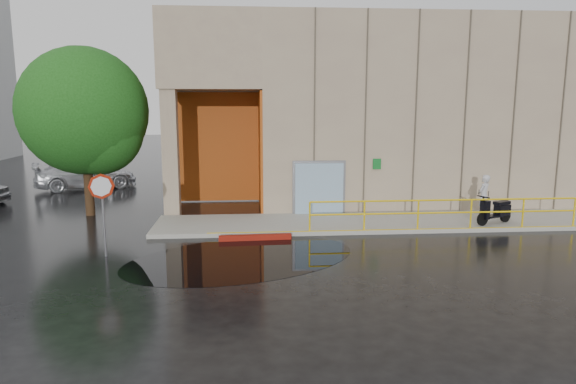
# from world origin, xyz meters

# --- Properties ---
(ground) EXTENTS (120.00, 120.00, 0.00)m
(ground) POSITION_xyz_m (0.00, 0.00, 0.00)
(ground) COLOR black
(ground) RESTS_ON ground
(sidewalk) EXTENTS (20.00, 3.00, 0.15)m
(sidewalk) POSITION_xyz_m (4.00, 4.50, 0.07)
(sidewalk) COLOR gray
(sidewalk) RESTS_ON ground
(building) EXTENTS (20.00, 10.17, 8.00)m
(building) POSITION_xyz_m (5.10, 10.98, 4.21)
(building) COLOR gray
(building) RESTS_ON ground
(guardrail) EXTENTS (9.56, 0.06, 1.03)m
(guardrail) POSITION_xyz_m (4.25, 3.15, 0.68)
(guardrail) COLOR yellow
(guardrail) RESTS_ON sidewalk
(person) EXTENTS (0.72, 0.69, 1.66)m
(person) POSITION_xyz_m (6.32, 4.62, 0.98)
(person) COLOR #B8B7BC
(person) RESTS_ON sidewalk
(scooter) EXTENTS (1.70, 1.15, 1.29)m
(scooter) POSITION_xyz_m (6.31, 3.64, 0.89)
(scooter) COLOR black
(scooter) RESTS_ON sidewalk
(stop_sign) EXTENTS (0.69, 0.35, 2.48)m
(stop_sign) POSITION_xyz_m (-6.82, 1.11, 1.82)
(stop_sign) COLOR slate
(stop_sign) RESTS_ON ground
(red_curb) EXTENTS (2.41, 0.29, 0.18)m
(red_curb) POSITION_xyz_m (-2.38, 2.61, 0.09)
(red_curb) COLOR maroon
(red_curb) RESTS_ON ground
(puddle) EXTENTS (8.06, 6.55, 0.01)m
(puddle) POSITION_xyz_m (-2.80, 0.63, 0.00)
(puddle) COLOR black
(puddle) RESTS_ON ground
(car_c) EXTENTS (5.48, 3.76, 1.47)m
(car_c) POSITION_xyz_m (-11.13, 13.66, 0.74)
(car_c) COLOR silver
(car_c) RESTS_ON ground
(tree_near) EXTENTS (4.97, 4.97, 6.65)m
(tree_near) POSITION_xyz_m (-8.83, 6.92, 3.97)
(tree_near) COLOR black
(tree_near) RESTS_ON ground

